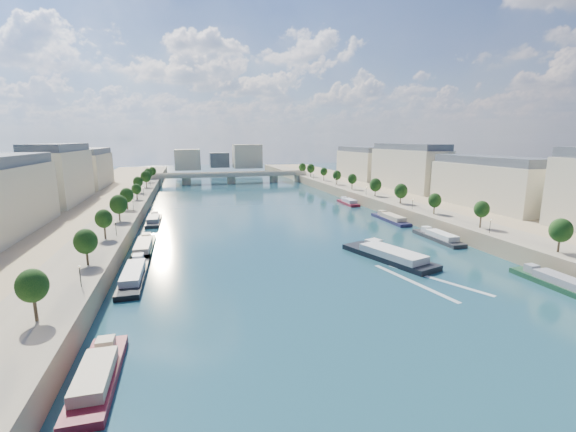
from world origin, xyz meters
TOP-DOWN VIEW (x-y plane):
  - ground at (0.00, 100.00)m, footprint 700.00×700.00m
  - quay_left at (-72.00, 100.00)m, footprint 44.00×520.00m
  - quay_right at (72.00, 100.00)m, footprint 44.00×520.00m
  - pave_left at (-57.00, 100.00)m, footprint 14.00×520.00m
  - pave_right at (57.00, 100.00)m, footprint 14.00×520.00m
  - trees_left at (-55.00, 102.00)m, footprint 4.80×268.80m
  - trees_right at (55.00, 110.00)m, footprint 4.80×268.80m
  - lamps_left at (-52.50, 90.00)m, footprint 0.36×200.36m
  - lamps_right at (52.50, 105.00)m, footprint 0.36×200.36m
  - buildings_left at (-85.00, 112.00)m, footprint 16.00×226.00m
  - buildings_right at (85.00, 112.00)m, footprint 16.00×226.00m
  - skyline at (3.19, 319.52)m, footprint 79.00×42.00m
  - bridge at (0.00, 238.39)m, footprint 112.00×12.00m
  - tour_barge at (19.64, 44.30)m, footprint 16.48×29.52m
  - wake at (19.64, 27.71)m, footprint 15.49×25.75m
  - moored_barges_left at (-45.50, 43.80)m, footprint 5.00×154.47m
  - moored_barges_right at (45.50, 55.47)m, footprint 5.00×160.20m

SIDE VIEW (x-z plane):
  - ground at x=0.00m, z-range 0.00..0.00m
  - wake at x=19.64m, z-range 0.00..0.04m
  - moored_barges_left at x=-45.50m, z-range -0.96..2.64m
  - moored_barges_right at x=45.50m, z-range -0.96..2.64m
  - tour_barge at x=19.64m, z-range -0.84..3.01m
  - quay_left at x=-72.00m, z-range 0.00..5.00m
  - quay_right at x=72.00m, z-range 0.00..5.00m
  - pave_left at x=-57.00m, z-range 5.00..5.10m
  - pave_right at x=57.00m, z-range 5.00..5.10m
  - bridge at x=0.00m, z-range 1.01..9.16m
  - lamps_left at x=-52.50m, z-range 5.64..9.92m
  - lamps_right at x=52.50m, z-range 5.64..9.92m
  - trees_left at x=-55.00m, z-range 6.35..14.61m
  - trees_right at x=55.00m, z-range 6.35..14.61m
  - skyline at x=3.19m, z-range 3.66..25.66m
  - buildings_left at x=-85.00m, z-range 4.85..28.05m
  - buildings_right at x=85.00m, z-range 4.85..28.05m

